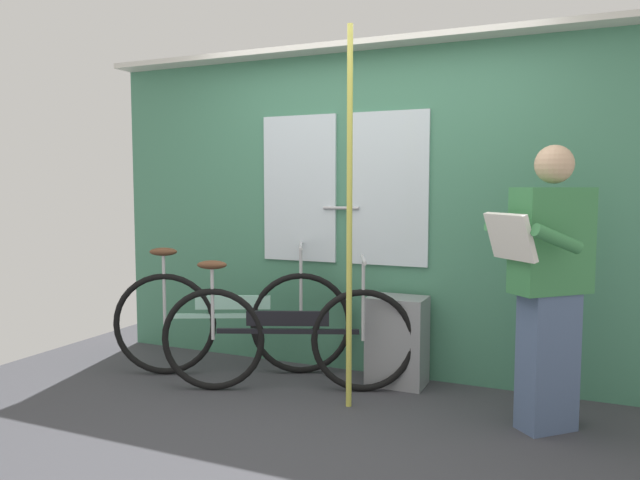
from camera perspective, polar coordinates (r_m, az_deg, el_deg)
name	(u,v)px	position (r m, az deg, el deg)	size (l,w,h in m)	color
ground_plane	(298,433)	(3.65, -2.10, -17.56)	(5.31, 4.05, 0.04)	#38383D
train_door_wall	(369,205)	(4.50, 4.57, 3.30)	(4.31, 0.28, 2.39)	#427F60
bicycle_near_door	(286,336)	(4.17, -3.14, -8.97)	(1.60, 0.74, 0.91)	black
bicycle_leaning_behind	(232,321)	(4.57, -8.19, -7.46)	(1.60, 0.81, 0.96)	black
passenger_reading_newspaper	(549,282)	(3.65, 20.55, -3.70)	(0.60, 0.60, 1.61)	slate
trash_bin_by_wall	(397,341)	(4.34, 7.22, -9.30)	(0.39, 0.28, 0.62)	gray
handrail_pole	(349,220)	(3.76, 2.76, 1.87)	(0.04, 0.04, 2.35)	#C6C14C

